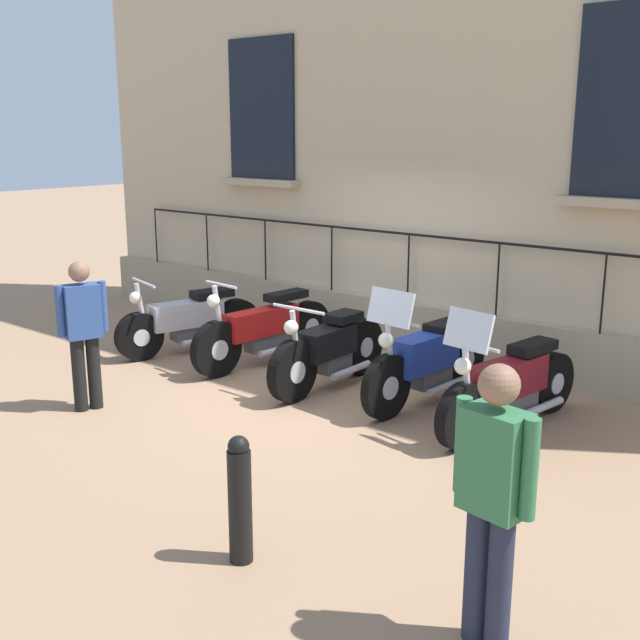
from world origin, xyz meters
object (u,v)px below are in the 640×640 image
(motorcycle_black, at_px, (329,351))
(bollard, at_px, (240,499))
(motorcycle_maroon, at_px, (509,387))
(motorcycle_blue, at_px, (426,361))
(pedestrian_walking, at_px, (83,328))
(motorcycle_silver, at_px, (189,322))
(motorcycle_red, at_px, (265,330))
(pedestrian_standing, at_px, (493,492))

(motorcycle_black, xyz_separation_m, bollard, (3.29, 1.83, 0.04))
(motorcycle_maroon, xyz_separation_m, bollard, (3.39, -0.36, 0.02))
(motorcycle_blue, bearing_deg, motorcycle_maroon, 81.90)
(bollard, height_order, pedestrian_walking, pedestrian_walking)
(motorcycle_silver, relative_size, motorcycle_maroon, 0.95)
(motorcycle_red, relative_size, motorcycle_black, 1.13)
(bollard, bearing_deg, motorcycle_maroon, 174.00)
(motorcycle_blue, height_order, motorcycle_maroon, motorcycle_blue)
(motorcycle_black, distance_m, motorcycle_blue, 1.18)
(pedestrian_standing, bearing_deg, motorcycle_silver, -117.12)
(motorcycle_blue, relative_size, bollard, 2.25)
(motorcycle_blue, bearing_deg, pedestrian_walking, -48.08)
(motorcycle_blue, bearing_deg, bollard, 10.91)
(motorcycle_silver, distance_m, bollard, 5.34)
(motorcycle_black, distance_m, pedestrian_standing, 4.71)
(motorcycle_silver, distance_m, pedestrian_walking, 2.38)
(motorcycle_silver, relative_size, motorcycle_red, 0.90)
(bollard, bearing_deg, motorcycle_blue, -169.09)
(motorcycle_blue, xyz_separation_m, pedestrian_walking, (2.42, -2.70, 0.42))
(motorcycle_black, height_order, pedestrian_walking, pedestrian_walking)
(motorcycle_maroon, bearing_deg, pedestrian_standing, 23.60)
(motorcycle_black, relative_size, motorcycle_blue, 0.95)
(motorcycle_silver, height_order, pedestrian_standing, pedestrian_standing)
(motorcycle_silver, height_order, pedestrian_walking, pedestrian_walking)
(motorcycle_black, distance_m, pedestrian_walking, 2.71)
(pedestrian_standing, bearing_deg, motorcycle_black, -130.51)
(bollard, bearing_deg, motorcycle_black, -150.89)
(motorcycle_black, xyz_separation_m, pedestrian_walking, (2.18, -1.55, 0.47))
(motorcycle_black, bearing_deg, motorcycle_red, -100.11)
(motorcycle_silver, height_order, bollard, motorcycle_silver)
(motorcycle_blue, relative_size, pedestrian_walking, 1.30)
(pedestrian_standing, relative_size, pedestrian_walking, 1.06)
(motorcycle_blue, xyz_separation_m, bollard, (3.54, 0.68, -0.01))
(motorcycle_blue, relative_size, motorcycle_maroon, 0.97)
(motorcycle_red, height_order, bollard, motorcycle_red)
(motorcycle_black, relative_size, bollard, 2.14)
(motorcycle_maroon, height_order, bollard, motorcycle_maroon)
(motorcycle_silver, xyz_separation_m, motorcycle_red, (-0.22, 1.17, 0.03))
(bollard, distance_m, pedestrian_walking, 3.58)
(motorcycle_maroon, relative_size, pedestrian_walking, 1.34)
(motorcycle_blue, distance_m, pedestrian_standing, 4.10)
(bollard, bearing_deg, motorcycle_red, -139.11)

